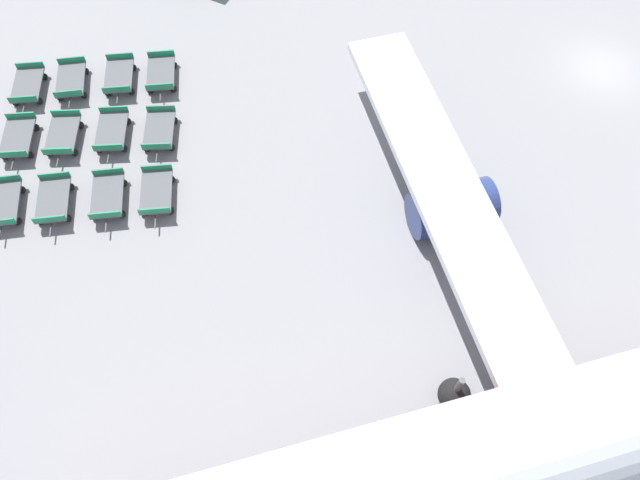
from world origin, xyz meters
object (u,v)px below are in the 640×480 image
airplane (603,427)px  baggage_dolly_row_mid_a_col_b (63,135)px  baggage_dolly_row_near_col_a (28,86)px  baggage_dolly_row_mid_a_col_a (71,80)px  baggage_dolly_row_far_col_b (160,130)px  baggage_dolly_row_far_col_c (157,192)px  baggage_dolly_row_mid_b_col_c (108,196)px  baggage_dolly_row_near_col_b (18,138)px  baggage_dolly_row_mid_a_col_c (54,200)px  baggage_dolly_row_mid_b_col_a (119,76)px  baggage_dolly_row_mid_b_col_b (112,132)px  baggage_dolly_row_near_col_c (4,204)px  baggage_dolly_row_far_col_a (161,74)px

airplane → baggage_dolly_row_mid_a_col_b: size_ratio=14.02×
baggage_dolly_row_near_col_a → baggage_dolly_row_mid_a_col_a: (-0.03, 2.24, 0.00)m
baggage_dolly_row_far_col_b → baggage_dolly_row_far_col_c: 3.86m
baggage_dolly_row_mid_b_col_c → baggage_dolly_row_near_col_b: bearing=-134.4°
baggage_dolly_row_mid_a_col_c → baggage_dolly_row_mid_b_col_c: bearing=85.9°
baggage_dolly_row_mid_a_col_b → baggage_dolly_row_mid_a_col_c: same height
baggage_dolly_row_mid_b_col_a → baggage_dolly_row_far_col_c: (8.07, 1.75, 0.00)m
baggage_dolly_row_mid_b_col_a → baggage_dolly_row_mid_b_col_b: same height
baggage_dolly_row_mid_a_col_c → baggage_dolly_row_near_col_b: bearing=-154.9°
baggage_dolly_row_near_col_c → baggage_dolly_row_mid_a_col_a: same height
baggage_dolly_row_near_col_b → baggage_dolly_row_far_col_c: size_ratio=1.00×
baggage_dolly_row_near_col_c → baggage_dolly_row_mid_a_col_a: size_ratio=1.00×
baggage_dolly_row_near_col_a → baggage_dolly_row_mid_a_col_a: bearing=90.7°
baggage_dolly_row_far_col_a → baggage_dolly_row_far_col_c: size_ratio=1.00×
baggage_dolly_row_mid_b_col_b → baggage_dolly_row_far_col_c: 4.67m
baggage_dolly_row_mid_a_col_c → baggage_dolly_row_far_col_a: same height
baggage_dolly_row_mid_a_col_c → baggage_dolly_row_far_col_a: 9.20m
baggage_dolly_row_near_col_a → baggage_dolly_row_near_col_c: 7.65m
baggage_dolly_row_near_col_b → baggage_dolly_row_mid_b_col_b: bearing=85.7°
baggage_dolly_row_near_col_c → baggage_dolly_row_near_col_b: bearing=175.6°
baggage_dolly_row_mid_b_col_a → baggage_dolly_row_far_col_a: size_ratio=1.00×
baggage_dolly_row_near_col_a → baggage_dolly_row_mid_b_col_b: size_ratio=0.99×
baggage_dolly_row_mid_a_col_b → baggage_dolly_row_far_col_b: size_ratio=1.00×
baggage_dolly_row_far_col_a → baggage_dolly_row_mid_b_col_b: bearing=-34.6°
baggage_dolly_row_near_col_c → baggage_dolly_row_far_col_c: size_ratio=0.99×
baggage_dolly_row_mid_b_col_b → baggage_dolly_row_far_col_b: size_ratio=1.00×
baggage_dolly_row_mid_a_col_a → baggage_dolly_row_mid_b_col_b: bearing=28.4°
baggage_dolly_row_mid_b_col_a → baggage_dolly_row_mid_a_col_c: bearing=-21.3°
baggage_dolly_row_near_col_c → baggage_dolly_row_mid_b_col_c: (0.37, 4.77, 0.00)m
baggage_dolly_row_near_col_b → baggage_dolly_row_far_col_b: bearing=84.5°
baggage_dolly_row_near_col_b → baggage_dolly_row_mid_a_col_b: 2.22m
baggage_dolly_row_mid_b_col_a → baggage_dolly_row_mid_b_col_c: bearing=-3.7°
baggage_dolly_row_near_col_b → baggage_dolly_row_mid_a_col_b: size_ratio=1.00×
baggage_dolly_row_mid_a_col_b → baggage_dolly_row_far_col_a: 6.12m
baggage_dolly_row_far_col_b → baggage_dolly_row_mid_b_col_a: bearing=-154.6°
baggage_dolly_row_mid_b_col_a → baggage_dolly_row_far_col_b: same height
baggage_dolly_row_mid_b_col_b → baggage_dolly_row_near_col_c: bearing=-53.5°
baggage_dolly_row_mid_a_col_a → baggage_dolly_row_far_col_c: 9.23m
baggage_dolly_row_near_col_a → baggage_dolly_row_far_col_b: 8.03m
baggage_dolly_row_near_col_a → baggage_dolly_row_near_col_b: size_ratio=1.00×
baggage_dolly_row_near_col_a → baggage_dolly_row_far_col_a: 6.99m
baggage_dolly_row_near_col_c → baggage_dolly_row_far_col_a: (-7.37, 7.50, 0.00)m
baggage_dolly_row_mid_b_col_a → baggage_dolly_row_far_col_a: bearing=85.5°
baggage_dolly_row_mid_b_col_c → baggage_dolly_row_far_col_a: (-7.74, 2.73, 0.00)m
baggage_dolly_row_mid_b_col_b → baggage_dolly_row_near_col_a: bearing=-132.2°
baggage_dolly_row_far_col_b → baggage_dolly_row_far_col_c: (3.85, -0.26, 0.00)m
baggage_dolly_row_mid_b_col_a → baggage_dolly_row_mid_b_col_b: (3.90, -0.36, 0.00)m
airplane → baggage_dolly_row_near_col_c: bearing=-124.0°
baggage_dolly_row_mid_b_col_c → baggage_dolly_row_far_col_b: size_ratio=0.99×
airplane → baggage_dolly_row_far_col_a: airplane is taller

